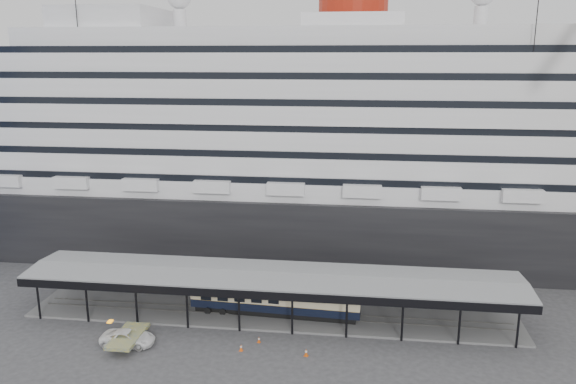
% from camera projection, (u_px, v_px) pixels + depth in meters
% --- Properties ---
extents(ground, '(200.00, 200.00, 0.00)m').
position_uv_depth(ground, '(264.00, 336.00, 59.75)').
color(ground, '#38383A').
rests_on(ground, ground).
extents(cruise_ship, '(130.00, 30.00, 43.90)m').
position_uv_depth(cruise_ship, '(298.00, 128.00, 86.26)').
color(cruise_ship, black).
rests_on(cruise_ship, ground).
extents(platform_canopy, '(56.00, 9.18, 5.30)m').
position_uv_depth(platform_canopy, '(271.00, 296.00, 64.01)').
color(platform_canopy, slate).
rests_on(platform_canopy, ground).
extents(port_truck, '(5.55, 2.56, 1.54)m').
position_uv_depth(port_truck, '(128.00, 338.00, 57.85)').
color(port_truck, white).
rests_on(port_truck, ground).
extents(pullman_carriage, '(19.54, 3.61, 19.08)m').
position_uv_depth(pullman_carriage, '(275.00, 297.00, 63.96)').
color(pullman_carriage, black).
rests_on(pullman_carriage, ground).
extents(traffic_cone_left, '(0.44, 0.44, 0.65)m').
position_uv_depth(traffic_cone_left, '(259.00, 339.00, 58.44)').
color(traffic_cone_left, '#D24A0B').
rests_on(traffic_cone_left, ground).
extents(traffic_cone_mid, '(0.40, 0.40, 0.72)m').
position_uv_depth(traffic_cone_mid, '(241.00, 347.00, 56.76)').
color(traffic_cone_mid, '#F6580D').
rests_on(traffic_cone_mid, ground).
extents(traffic_cone_right, '(0.52, 0.52, 0.79)m').
position_uv_depth(traffic_cone_right, '(306.00, 352.00, 55.77)').
color(traffic_cone_right, '#D54F0B').
rests_on(traffic_cone_right, ground).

